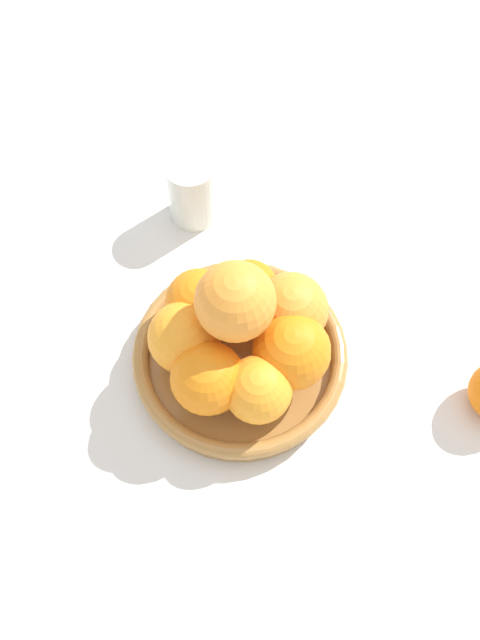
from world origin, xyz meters
name	(u,v)px	position (x,y,z in m)	size (l,w,h in m)	color
ground_plane	(240,363)	(0.00, 0.00, 0.00)	(4.00, 4.00, 0.00)	silver
fruit_bowl	(240,356)	(0.00, 0.00, 0.02)	(0.24, 0.24, 0.04)	#A57238
orange_pile	(241,330)	(0.00, 0.00, 0.09)	(0.20, 0.19, 0.14)	orange
drinking_glass	(192,191)	(0.12, 0.19, 0.05)	(0.06, 0.06, 0.09)	silver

